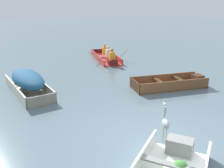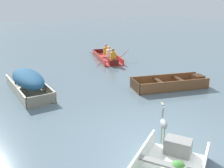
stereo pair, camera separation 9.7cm
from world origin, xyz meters
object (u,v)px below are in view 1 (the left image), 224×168
Objects in this scene: skiff_wooden_brown_near_moored at (172,83)px; skiff_cream_mid_moored at (27,81)px; rowboat_red_with_crew at (107,57)px; heron_on_dinghy at (166,122)px.

skiff_wooden_brown_near_moored is 0.98× the size of skiff_cream_mid_moored.
skiff_cream_mid_moored reaches higher than skiff_wooden_brown_near_moored.
heron_on_dinghy is (-3.85, -8.70, 0.67)m from rowboat_red_with_crew.
rowboat_red_with_crew reaches higher than skiff_wooden_brown_near_moored.
skiff_wooden_brown_near_moored is 4.96m from heron_on_dinghy.
rowboat_red_with_crew is (5.23, 2.93, -0.27)m from skiff_cream_mid_moored.
heron_on_dinghy reaches higher than skiff_wooden_brown_near_moored.
skiff_cream_mid_moored is (-5.00, 2.46, 0.32)m from skiff_wooden_brown_near_moored.
rowboat_red_with_crew is 9.54m from heron_on_dinghy.
skiff_cream_mid_moored is 0.90× the size of rowboat_red_with_crew.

